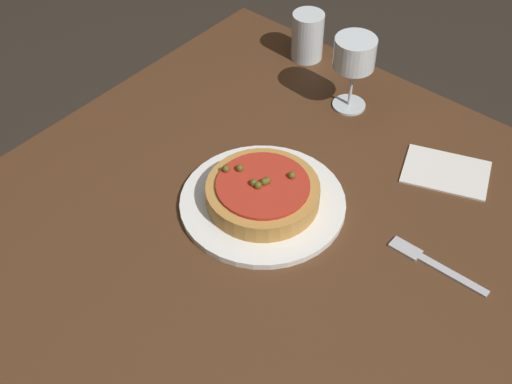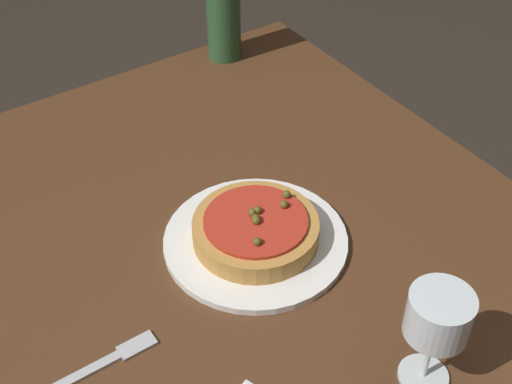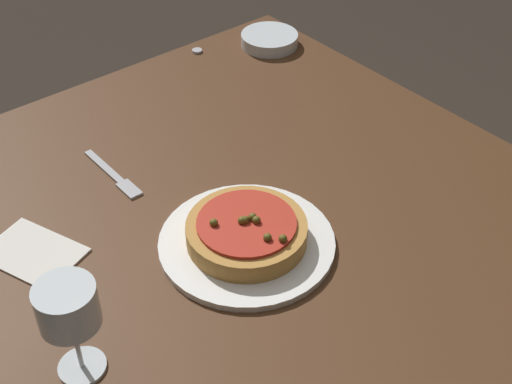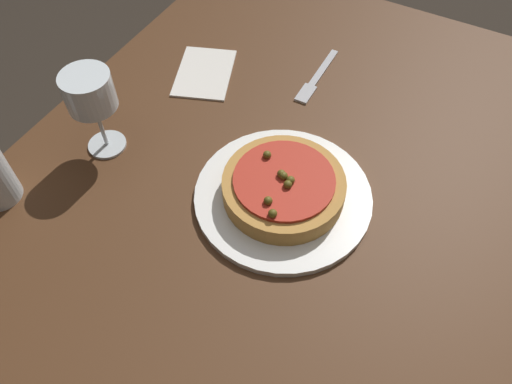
% 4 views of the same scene
% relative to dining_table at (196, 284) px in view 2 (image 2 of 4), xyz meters
% --- Properties ---
extents(dining_table, '(1.10, 1.07, 0.74)m').
position_rel_dining_table_xyz_m(dining_table, '(0.00, 0.00, 0.00)').
color(dining_table, '#4C2D19').
rests_on(dining_table, ground_plane).
extents(dinner_plate, '(0.29, 0.29, 0.01)m').
position_rel_dining_table_xyz_m(dinner_plate, '(0.09, -0.05, 0.10)').
color(dinner_plate, white).
rests_on(dinner_plate, dining_table).
extents(pizza, '(0.20, 0.20, 0.05)m').
position_rel_dining_table_xyz_m(pizza, '(0.09, -0.05, 0.12)').
color(pizza, '#BC843D').
rests_on(pizza, dinner_plate).
extents(wine_glass, '(0.08, 0.08, 0.16)m').
position_rel_dining_table_xyz_m(wine_glass, '(0.13, -0.38, 0.21)').
color(wine_glass, silver).
rests_on(wine_glass, dining_table).
extents(fork, '(0.18, 0.03, 0.00)m').
position_rel_dining_table_xyz_m(fork, '(-0.21, -0.13, 0.09)').
color(fork, '#B7B7BC').
rests_on(fork, dining_table).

